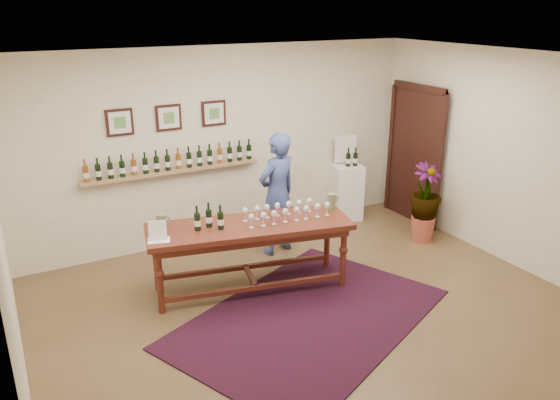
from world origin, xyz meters
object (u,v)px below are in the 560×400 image
potted_plant (425,203)px  person (277,194)px  tasting_table (250,234)px  display_pedestal (346,192)px

potted_plant → person: bearing=161.7°
potted_plant → person: size_ratio=0.59×
tasting_table → display_pedestal: bearing=42.4°
tasting_table → display_pedestal: 2.78m
tasting_table → potted_plant: bearing=14.1°
potted_plant → person: (-2.07, 0.68, 0.27)m
display_pedestal → person: size_ratio=0.52×
tasting_table → display_pedestal: (2.39, 1.40, -0.28)m
tasting_table → potted_plant: potted_plant is taller
tasting_table → display_pedestal: display_pedestal is taller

